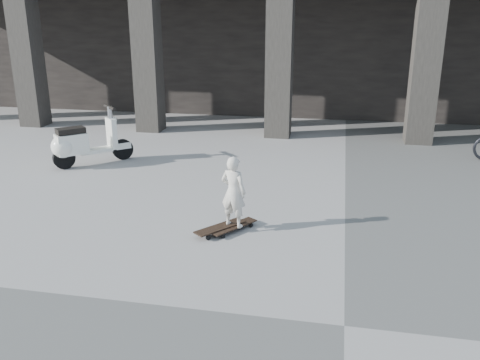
% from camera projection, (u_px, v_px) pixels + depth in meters
% --- Properties ---
extents(ground, '(90.00, 90.00, 0.00)m').
position_uv_depth(ground, '(344.00, 326.00, 5.35)').
color(ground, '#535350').
rests_on(ground, ground).
extents(colonnade, '(28.00, 8.82, 6.00)m').
position_uv_depth(colonnade, '(352.00, 16.00, 17.22)').
color(colonnade, black).
rests_on(colonnade, ground).
extents(longboard, '(0.63, 0.80, 0.08)m').
position_uv_depth(longboard, '(234.00, 227.00, 7.66)').
color(longboard, black).
rests_on(longboard, ground).
extents(skateboard_spare, '(0.69, 0.79, 0.10)m').
position_uv_depth(skateboard_spare, '(220.00, 228.00, 7.60)').
color(skateboard_spare, black).
rests_on(skateboard_spare, ground).
extents(child, '(0.45, 0.36, 1.09)m').
position_uv_depth(child, '(233.00, 192.00, 7.49)').
color(child, beige).
rests_on(child, longboard).
extents(scooter, '(1.36, 1.37, 1.23)m').
position_uv_depth(scooter, '(79.00, 144.00, 10.78)').
color(scooter, black).
rests_on(scooter, ground).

